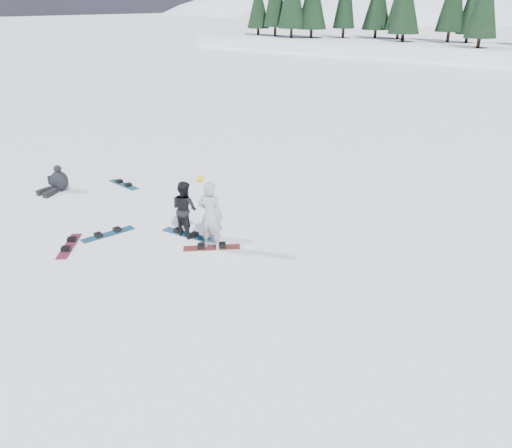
{
  "coord_description": "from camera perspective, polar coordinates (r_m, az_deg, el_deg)",
  "views": [
    {
      "loc": [
        8.75,
        -6.87,
        5.99
      ],
      "look_at": [
        2.05,
        1.73,
        1.1
      ],
      "focal_mm": 35.0,
      "sensor_mm": 36.0,
      "label": 1
    }
  ],
  "objects": [
    {
      "name": "ground",
      "position": [
        12.63,
        -12.28,
        -4.76
      ],
      "size": [
        420.0,
        420.0,
        0.0
      ],
      "primitive_type": "plane",
      "color": "white",
      "rests_on": "ground"
    },
    {
      "name": "snowboarder_woman",
      "position": [
        12.88,
        -5.24,
        0.97
      ],
      "size": [
        0.79,
        0.64,
        2.01
      ],
      "rotation": [
        0.0,
        0.0,
        3.48
      ],
      "color": "#ACADB2",
      "rests_on": "ground"
    },
    {
      "name": "snowboarder_man",
      "position": [
        13.78,
        -8.17,
        1.74
      ],
      "size": [
        0.79,
        0.63,
        1.58
      ],
      "primitive_type": "imported",
      "rotation": [
        0.0,
        0.0,
        3.11
      ],
      "color": "black",
      "rests_on": "ground"
    },
    {
      "name": "seated_rider",
      "position": [
        18.41,
        -21.7,
        4.56
      ],
      "size": [
        0.77,
        1.14,
        0.91
      ],
      "rotation": [
        0.0,
        0.0,
        0.24
      ],
      "color": "black",
      "rests_on": "ground"
    },
    {
      "name": "gear_bag",
      "position": [
        19.17,
        -22.06,
        4.61
      ],
      "size": [
        0.5,
        0.38,
        0.3
      ],
      "primitive_type": "cube",
      "rotation": [
        0.0,
        0.0,
        -0.19
      ],
      "color": "black",
      "rests_on": "ground"
    },
    {
      "name": "snowboard_woman",
      "position": [
        13.27,
        -5.08,
        -2.71
      ],
      "size": [
        1.28,
        1.23,
        0.03
      ],
      "primitive_type": "cube",
      "rotation": [
        0.0,
        0.0,
        0.76
      ],
      "color": "maroon",
      "rests_on": "ground"
    },
    {
      "name": "snowboard_man",
      "position": [
        14.09,
        -7.99,
        -1.18
      ],
      "size": [
        1.52,
        0.48,
        0.03
      ],
      "primitive_type": "cube",
      "rotation": [
        0.0,
        0.0,
        0.13
      ],
      "color": "#1C6F9E",
      "rests_on": "ground"
    },
    {
      "name": "snowboard_loose_c",
      "position": [
        18.4,
        -14.88,
        4.37
      ],
      "size": [
        1.52,
        0.41,
        0.03
      ],
      "primitive_type": "cube",
      "rotation": [
        0.0,
        0.0,
        -0.08
      ],
      "color": "#187286",
      "rests_on": "ground"
    },
    {
      "name": "snowboard_loose_b",
      "position": [
        14.21,
        -20.57,
        -2.36
      ],
      "size": [
        1.2,
        1.31,
        0.03
      ],
      "primitive_type": "cube",
      "rotation": [
        0.0,
        0.0,
        -0.85
      ],
      "color": "maroon",
      "rests_on": "ground"
    },
    {
      "name": "snowboard_loose_a",
      "position": [
        14.57,
        -16.55,
        -1.13
      ],
      "size": [
        0.6,
        1.52,
        0.03
      ],
      "primitive_type": "cube",
      "rotation": [
        0.0,
        0.0,
        1.35
      ],
      "color": "#185D87",
      "rests_on": "ground"
    }
  ]
}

